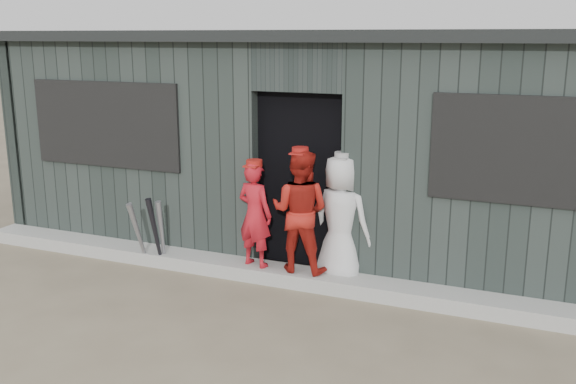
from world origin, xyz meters
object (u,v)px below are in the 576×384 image
at_px(bat_left, 139,235).
at_px(dugout, 340,140).
at_px(player_red_left, 255,215).
at_px(player_red_right, 300,211).
at_px(bat_mid, 162,234).
at_px(bat_right, 155,233).
at_px(player_grey_back, 341,220).

height_order(bat_left, dugout, dugout).
bearing_deg(dugout, player_red_left, -102.68).
bearing_deg(dugout, player_red_right, -86.13).
relative_size(bat_mid, bat_right, 0.94).
relative_size(player_red_left, player_red_right, 0.88).
bearing_deg(player_red_right, bat_left, 6.30).
xyz_separation_m(bat_left, player_grey_back, (2.24, 0.45, 0.30)).
bearing_deg(bat_mid, bat_right, -119.32).
xyz_separation_m(bat_left, bat_mid, (0.24, 0.10, 0.01)).
bearing_deg(bat_left, player_red_left, 8.79).
height_order(bat_left, bat_mid, bat_mid).
bearing_deg(player_red_right, player_red_left, 4.08).
height_order(player_red_right, player_grey_back, player_red_right).
distance_m(bat_left, dugout, 2.73).
bearing_deg(dugout, bat_left, -132.27).
xyz_separation_m(bat_left, dugout, (1.73, 1.91, 0.90)).
xyz_separation_m(bat_right, dugout, (1.53, 1.87, 0.87)).
bearing_deg(player_red_left, player_red_right, -161.47).
bearing_deg(player_grey_back, player_red_right, 43.01).
height_order(bat_mid, player_grey_back, player_grey_back).
bearing_deg(player_grey_back, bat_right, 28.82).
distance_m(bat_right, player_grey_back, 2.10).
xyz_separation_m(player_grey_back, dugout, (-0.50, 1.46, 0.59)).
bearing_deg(bat_mid, player_red_right, 5.50).
relative_size(bat_left, bat_mid, 1.00).
relative_size(bat_right, player_grey_back, 0.61).
height_order(player_red_left, player_grey_back, player_grey_back).
bearing_deg(dugout, bat_right, -129.36).
bearing_deg(bat_mid, dugout, 50.31).
xyz_separation_m(bat_right, player_red_right, (1.65, 0.22, 0.38)).
bearing_deg(bat_left, player_grey_back, 11.27).
bearing_deg(dugout, bat_mid, -129.69).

